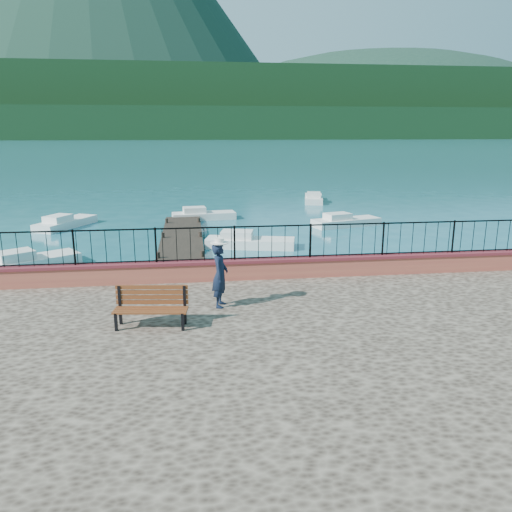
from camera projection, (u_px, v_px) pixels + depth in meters
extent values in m
plane|color=#19596B|center=(263.00, 377.00, 11.19)|extent=(2000.00, 2000.00, 0.00)
cube|color=#B45A41|center=(245.00, 269.00, 14.38)|extent=(28.00, 0.46, 0.58)
cube|color=black|center=(245.00, 243.00, 14.19)|extent=(27.00, 0.05, 0.95)
cube|color=#2D231C|center=(181.00, 250.00, 22.43)|extent=(2.00, 16.00, 0.30)
cube|color=black|center=(191.00, 124.00, 297.33)|extent=(900.00, 60.00, 18.00)
cube|color=black|center=(190.00, 106.00, 351.81)|extent=(900.00, 120.00, 44.00)
ellipsoid|color=#142D23|center=(382.00, 135.00, 577.03)|extent=(448.00, 384.00, 180.00)
cube|color=black|center=(151.00, 319.00, 10.84)|extent=(1.63, 0.68, 0.40)
cube|color=brown|center=(152.00, 296.00, 10.97)|extent=(1.58, 0.27, 0.48)
imported|color=black|center=(220.00, 275.00, 12.01)|extent=(0.50, 0.65, 1.58)
cylinder|color=white|center=(219.00, 241.00, 11.80)|extent=(0.44, 0.44, 0.12)
cube|color=silver|center=(31.00, 258.00, 19.96)|extent=(3.75, 3.16, 0.80)
cube|color=white|center=(250.00, 239.00, 23.45)|extent=(4.33, 2.21, 0.80)
cube|color=silver|center=(346.00, 219.00, 28.71)|extent=(4.20, 2.33, 0.80)
cube|color=white|center=(66.00, 220.00, 28.36)|extent=(2.97, 4.22, 0.80)
cube|color=silver|center=(204.00, 213.00, 30.85)|extent=(3.97, 1.70, 0.80)
cube|color=silver|center=(314.00, 196.00, 38.46)|extent=(2.18, 4.26, 0.80)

